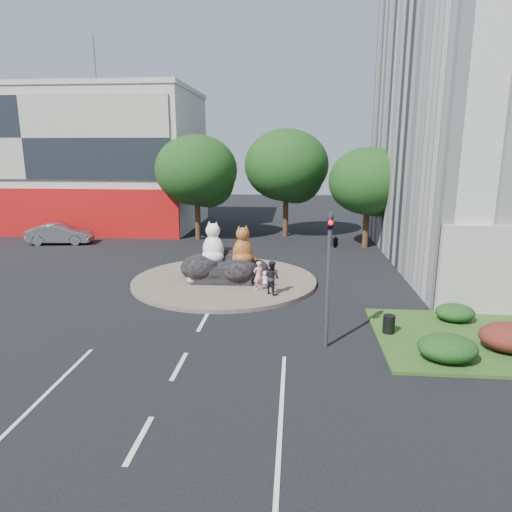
{
  "coord_description": "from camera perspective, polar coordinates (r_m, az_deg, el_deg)",
  "views": [
    {
      "loc": [
        3.78,
        -13.77,
        7.09
      ],
      "look_at": [
        1.91,
        7.92,
        2.0
      ],
      "focal_mm": 32.0,
      "sensor_mm": 36.0,
      "label": 1
    }
  ],
  "objects": [
    {
      "name": "roundabout_island",
      "position": [
        25.06,
        -3.95,
        -3.07
      ],
      "size": [
        10.0,
        10.0,
        0.2
      ],
      "primitive_type": "cylinder",
      "color": "brown",
      "rests_on": "ground"
    },
    {
      "name": "pedestrian_dark",
      "position": [
        22.18,
        1.98,
        -2.69
      ],
      "size": [
        1.02,
        1.01,
        1.67
      ],
      "primitive_type": "imported",
      "rotation": [
        0.0,
        0.0,
        2.42
      ],
      "color": "black",
      "rests_on": "roundabout_island"
    },
    {
      "name": "hedge_near_green",
      "position": [
        16.97,
        22.82,
        -10.53
      ],
      "size": [
        2.0,
        1.6,
        0.9
      ],
      "primitive_type": "ellipsoid",
      "color": "#143210",
      "rests_on": "grass_verge"
    },
    {
      "name": "kitten_calico",
      "position": [
        24.23,
        -8.04,
        -2.26
      ],
      "size": [
        0.73,
        0.68,
        1.01
      ],
      "primitive_type": null,
      "rotation": [
        0.0,
        0.0,
        -0.29
      ],
      "color": "beige",
      "rests_on": "roundabout_island"
    },
    {
      "name": "kitten_white",
      "position": [
        23.8,
        1.15,
        -2.7
      ],
      "size": [
        0.61,
        0.59,
        0.77
      ],
      "primitive_type": null,
      "rotation": [
        0.0,
        0.0,
        0.57
      ],
      "color": "silver",
      "rests_on": "roundabout_island"
    },
    {
      "name": "traffic_light",
      "position": [
        16.2,
        9.48,
        0.61
      ],
      "size": [
        0.44,
        1.24,
        5.0
      ],
      "color": "#595B60",
      "rests_on": "ground"
    },
    {
      "name": "grass_verge",
      "position": [
        19.96,
        29.27,
        -9.23
      ],
      "size": [
        10.0,
        6.0,
        0.12
      ],
      "primitive_type": "cube",
      "color": "#264316",
      "rests_on": "ground"
    },
    {
      "name": "litter_bin",
      "position": [
        18.65,
        16.27,
        -8.17
      ],
      "size": [
        0.58,
        0.58,
        0.71
      ],
      "primitive_type": "cylinder",
      "rotation": [
        0.0,
        0.0,
        -0.3
      ],
      "color": "black",
      "rests_on": "grass_verge"
    },
    {
      "name": "hedge_back_green",
      "position": [
        20.83,
        23.62,
        -6.49
      ],
      "size": [
        1.6,
        1.28,
        0.72
      ],
      "primitive_type": "ellipsoid",
      "color": "#143210",
      "rests_on": "grass_verge"
    },
    {
      "name": "shophouse_block",
      "position": [
        47.04,
        -23.11,
        11.03
      ],
      "size": [
        25.2,
        12.3,
        17.4
      ],
      "color": "beige",
      "rests_on": "ground"
    },
    {
      "name": "tree_left",
      "position": [
        36.7,
        -7.32,
        10.18
      ],
      "size": [
        6.46,
        6.46,
        8.27
      ],
      "color": "#382314",
      "rests_on": "ground"
    },
    {
      "name": "tree_mid",
      "position": [
        37.87,
        3.92,
        10.81
      ],
      "size": [
        6.84,
        6.84,
        8.76
      ],
      "color": "#382314",
      "rests_on": "ground"
    },
    {
      "name": "cat_tabby",
      "position": [
        24.2,
        -1.67,
        1.39
      ],
      "size": [
        1.65,
        1.59,
        2.11
      ],
      "primitive_type": null,
      "rotation": [
        0.0,
        0.0,
        0.53
      ],
      "color": "#A76622",
      "rests_on": "rock_plinth"
    },
    {
      "name": "parked_car",
      "position": [
        38.15,
        -23.3,
        2.57
      ],
      "size": [
        4.95,
        2.31,
        1.57
      ],
      "primitive_type": "imported",
      "rotation": [
        0.0,
        0.0,
        1.71
      ],
      "color": "#94979B",
      "rests_on": "ground"
    },
    {
      "name": "street_lamp",
      "position": [
        23.71,
        27.44,
        5.55
      ],
      "size": [
        2.34,
        0.22,
        8.06
      ],
      "color": "#595B60",
      "rests_on": "ground"
    },
    {
      "name": "ground",
      "position": [
        15.94,
        -9.58,
        -13.44
      ],
      "size": [
        120.0,
        120.0,
        0.0
      ],
      "primitive_type": "plane",
      "color": "black",
      "rests_on": "ground"
    },
    {
      "name": "hedge_red",
      "position": [
        18.72,
        29.29,
        -8.85
      ],
      "size": [
        2.2,
        1.76,
        0.99
      ],
      "primitive_type": "ellipsoid",
      "color": "#441D12",
      "rests_on": "grass_verge"
    },
    {
      "name": "tree_right",
      "position": [
        34.33,
        13.94,
        8.67
      ],
      "size": [
        5.7,
        5.7,
        7.3
      ],
      "color": "#382314",
      "rests_on": "ground"
    },
    {
      "name": "pedestrian_pink",
      "position": [
        22.78,
        0.32,
        -2.48
      ],
      "size": [
        0.65,
        0.58,
        1.5
      ],
      "primitive_type": "imported",
      "rotation": [
        0.0,
        0.0,
        3.65
      ],
      "color": "pink",
      "rests_on": "roundabout_island"
    },
    {
      "name": "rock_plinth",
      "position": [
        24.92,
        -3.97,
        -1.85
      ],
      "size": [
        3.2,
        2.6,
        0.9
      ],
      "primitive_type": null,
      "color": "black",
      "rests_on": "roundabout_island"
    },
    {
      "name": "cat_white",
      "position": [
        24.61,
        -5.38,
        1.73
      ],
      "size": [
        1.74,
        1.65,
        2.28
      ],
      "primitive_type": null,
      "rotation": [
        0.0,
        0.0,
        -0.43
      ],
      "color": "white",
      "rests_on": "rock_plinth"
    }
  ]
}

